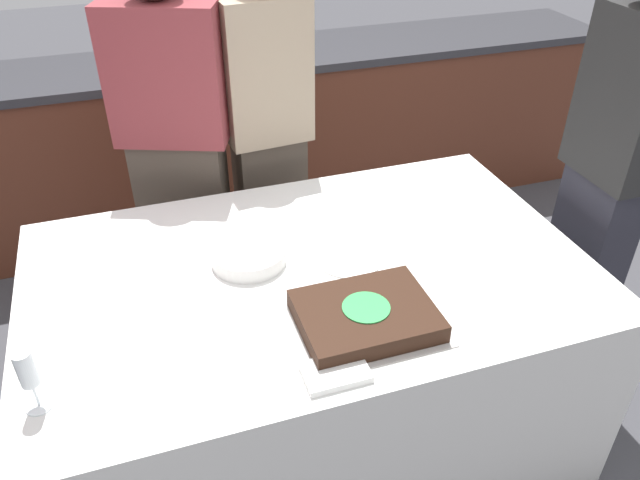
{
  "coord_description": "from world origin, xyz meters",
  "views": [
    {
      "loc": [
        -0.47,
        -1.51,
        1.94
      ],
      "look_at": [
        0.03,
        0.0,
        0.85
      ],
      "focal_mm": 35.0,
      "sensor_mm": 36.0,
      "label": 1
    }
  ],
  "objects_px": {
    "plate_stack": "(249,255)",
    "person_standing_back": "(178,155)",
    "person_seated_right": "(609,177)",
    "wine_glass": "(27,372)",
    "person_cutting_cake": "(268,141)",
    "cake": "(366,316)"
  },
  "relations": [
    {
      "from": "plate_stack",
      "to": "person_cutting_cake",
      "type": "distance_m",
      "value": 0.72
    },
    {
      "from": "wine_glass",
      "to": "person_seated_right",
      "type": "bearing_deg",
      "value": 9.66
    },
    {
      "from": "wine_glass",
      "to": "person_standing_back",
      "type": "bearing_deg",
      "value": 65.86
    },
    {
      "from": "cake",
      "to": "person_seated_right",
      "type": "distance_m",
      "value": 1.08
    },
    {
      "from": "wine_glass",
      "to": "person_cutting_cake",
      "type": "xyz_separation_m",
      "value": [
        0.86,
        1.1,
        -0.03
      ]
    },
    {
      "from": "wine_glass",
      "to": "person_seated_right",
      "type": "xyz_separation_m",
      "value": [
        1.89,
        0.32,
        0.02
      ]
    },
    {
      "from": "cake",
      "to": "person_standing_back",
      "type": "relative_size",
      "value": 0.26
    },
    {
      "from": "cake",
      "to": "person_seated_right",
      "type": "relative_size",
      "value": 0.25
    },
    {
      "from": "person_standing_back",
      "to": "person_seated_right",
      "type": "bearing_deg",
      "value": 172.37
    },
    {
      "from": "cake",
      "to": "person_standing_back",
      "type": "xyz_separation_m",
      "value": [
        -0.37,
        1.07,
        0.05
      ]
    },
    {
      "from": "person_seated_right",
      "to": "wine_glass",
      "type": "bearing_deg",
      "value": -80.34
    },
    {
      "from": "person_standing_back",
      "to": "person_cutting_cake",
      "type": "bearing_deg",
      "value": -158.78
    },
    {
      "from": "plate_stack",
      "to": "person_cutting_cake",
      "type": "relative_size",
      "value": 0.15
    },
    {
      "from": "person_cutting_cake",
      "to": "person_standing_back",
      "type": "relative_size",
      "value": 0.99
    },
    {
      "from": "cake",
      "to": "person_seated_right",
      "type": "xyz_separation_m",
      "value": [
        1.03,
        0.3,
        0.11
      ]
    },
    {
      "from": "cake",
      "to": "person_seated_right",
      "type": "bearing_deg",
      "value": 16.17
    },
    {
      "from": "person_seated_right",
      "to": "person_standing_back",
      "type": "distance_m",
      "value": 1.6
    },
    {
      "from": "cake",
      "to": "person_seated_right",
      "type": "height_order",
      "value": "person_seated_right"
    },
    {
      "from": "wine_glass",
      "to": "person_standing_back",
      "type": "relative_size",
      "value": 0.11
    },
    {
      "from": "plate_stack",
      "to": "person_standing_back",
      "type": "xyz_separation_m",
      "value": [
        -0.13,
        0.68,
        0.05
      ]
    },
    {
      "from": "person_seated_right",
      "to": "person_cutting_cake",
      "type": "bearing_deg",
      "value": -126.77
    },
    {
      "from": "cake",
      "to": "person_cutting_cake",
      "type": "distance_m",
      "value": 1.07
    }
  ]
}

